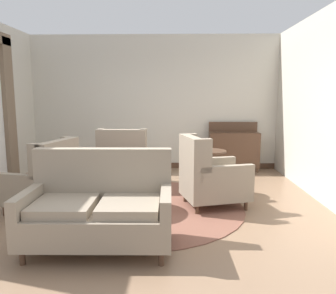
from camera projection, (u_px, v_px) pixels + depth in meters
name	position (u px, v px, depth m)	size (l,w,h in m)	color
ground	(141.00, 214.00, 4.64)	(8.61, 8.61, 0.00)	#896B51
wall_back	(155.00, 103.00, 7.45)	(5.66, 0.08, 2.95)	beige
wall_right	(320.00, 106.00, 5.26)	(0.08, 4.30, 2.95)	beige
baseboard_back	(155.00, 165.00, 7.62)	(5.50, 0.03, 0.12)	#4C3323
area_rug	(143.00, 207.00, 4.94)	(2.96, 2.96, 0.01)	brown
coffee_table	(124.00, 183.00, 4.71)	(0.90, 0.90, 0.49)	#4C3323
porcelain_vase	(121.00, 168.00, 4.63)	(0.18, 0.18, 0.34)	brown
settee	(99.00, 210.00, 3.59)	(1.57, 0.85, 1.04)	gray
armchair_near_window	(45.00, 181.00, 4.77)	(1.00, 1.02, 1.02)	gray
armchair_far_left	(210.00, 177.00, 4.91)	(1.06, 0.93, 1.06)	gray
armchair_foreground_right	(124.00, 163.00, 6.01)	(0.85, 0.88, 1.07)	gray
side_table	(211.00, 168.00, 5.59)	(0.50, 0.50, 0.73)	#4C3323
sideboard	(234.00, 149.00, 7.27)	(1.06, 0.39, 1.06)	#4C3323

